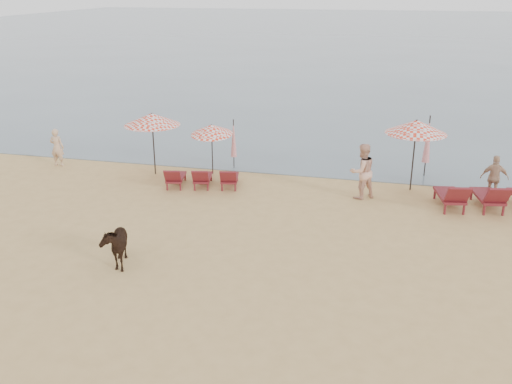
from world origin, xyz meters
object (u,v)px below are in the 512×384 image
at_px(umbrella_closed_left, 234,138).
at_px(umbrella_closed_right, 428,139).
at_px(lounger_cluster_left, 202,177).
at_px(beachgoer_right_a, 362,171).
at_px(lounger_cluster_right, 491,196).
at_px(cow, 115,244).
at_px(beachgoer_left, 57,147).
at_px(umbrella_open_right, 416,127).
at_px(beachgoer_right_b, 494,178).
at_px(umbrella_open_left_a, 152,119).
at_px(umbrella_open_left_b, 212,130).

bearing_deg(umbrella_closed_left, umbrella_closed_right, 5.54).
bearing_deg(lounger_cluster_left, beachgoer_right_a, -8.61).
distance_m(lounger_cluster_right, cow, 12.09).
height_order(beachgoer_left, beachgoer_right_a, beachgoer_right_a).
xyz_separation_m(cow, beachgoer_right_a, (6.03, 6.59, 0.37)).
xyz_separation_m(umbrella_open_right, beachgoer_right_b, (2.74, -0.30, -1.56)).
xyz_separation_m(lounger_cluster_right, umbrella_open_left_a, (-12.25, 0.97, 1.70)).
distance_m(umbrella_open_right, beachgoer_right_b, 3.17).
bearing_deg(lounger_cluster_left, beachgoer_left, 158.63).
distance_m(umbrella_open_right, cow, 11.14).
relative_size(umbrella_open_left_b, umbrella_open_right, 0.79).
bearing_deg(umbrella_open_left_b, umbrella_open_left_a, -175.57).
height_order(umbrella_open_right, beachgoer_right_b, umbrella_open_right).
distance_m(umbrella_closed_right, beachgoer_right_b, 3.06).
height_order(lounger_cluster_left, umbrella_open_left_b, umbrella_open_left_b).
height_order(lounger_cluster_left, beachgoer_right_b, beachgoer_right_b).
distance_m(lounger_cluster_left, cow, 6.32).
bearing_deg(umbrella_open_right, umbrella_closed_left, 157.40).
relative_size(lounger_cluster_left, beachgoer_right_a, 1.45).
bearing_deg(beachgoer_left, umbrella_closed_left, -173.90).
relative_size(umbrella_open_left_a, umbrella_closed_left, 1.21).
distance_m(cow, beachgoer_left, 9.76).
bearing_deg(beachgoer_right_a, umbrella_closed_right, -164.82).
xyz_separation_m(umbrella_closed_left, beachgoer_right_a, (5.22, -2.22, -0.26)).
distance_m(lounger_cluster_left, umbrella_open_left_b, 2.14).
relative_size(lounger_cluster_left, beachgoer_right_b, 1.80).
relative_size(lounger_cluster_left, beachgoer_left, 1.82).
distance_m(umbrella_open_right, beachgoer_right_a, 2.51).
bearing_deg(beachgoer_right_a, umbrella_open_left_a, -43.03).
xyz_separation_m(umbrella_closed_left, beachgoer_left, (-7.10, -1.36, -0.46)).
height_order(lounger_cluster_right, umbrella_open_left_a, umbrella_open_left_a).
height_order(umbrella_open_left_b, umbrella_closed_right, umbrella_closed_right).
height_order(lounger_cluster_right, cow, cow).
height_order(umbrella_open_left_a, cow, umbrella_open_left_a).
bearing_deg(umbrella_open_right, lounger_cluster_right, -43.80).
distance_m(lounger_cluster_right, beachgoer_left, 16.56).
height_order(umbrella_open_left_b, umbrella_closed_left, umbrella_open_left_b).
height_order(umbrella_open_left_a, umbrella_closed_left, umbrella_open_left_a).
xyz_separation_m(umbrella_open_right, cow, (-7.74, -7.82, -1.74)).
xyz_separation_m(cow, beachgoer_left, (-6.28, 7.46, 0.17)).
distance_m(lounger_cluster_right, umbrella_open_left_b, 10.25).
height_order(umbrella_open_left_a, umbrella_open_left_b, umbrella_open_left_a).
xyz_separation_m(lounger_cluster_left, cow, (-0.31, -6.31, 0.21)).
xyz_separation_m(lounger_cluster_left, umbrella_closed_left, (0.51, 2.51, 0.85)).
distance_m(umbrella_closed_left, beachgoer_right_b, 9.76).
bearing_deg(beachgoer_left, cow, 125.38).
relative_size(cow, beachgoer_right_b, 0.91).
xyz_separation_m(lounger_cluster_right, umbrella_closed_right, (-1.96, 3.13, 0.99)).
bearing_deg(lounger_cluster_left, cow, -104.24).
height_order(lounger_cluster_right, umbrella_open_left_b, umbrella_open_left_b).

